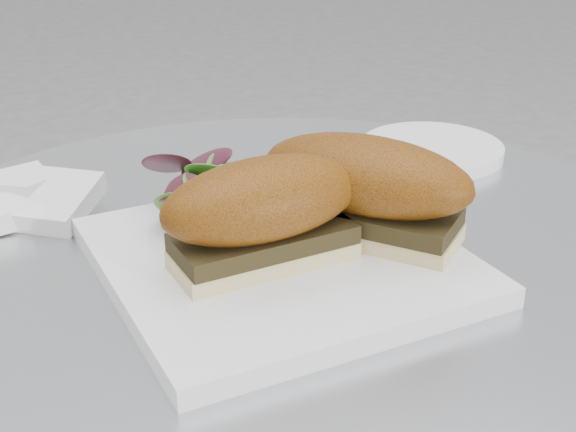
{
  "coord_description": "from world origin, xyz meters",
  "views": [
    {
      "loc": [
        -0.15,
        -0.54,
        1.03
      ],
      "look_at": [
        0.0,
        -0.0,
        0.77
      ],
      "focal_mm": 50.0,
      "sensor_mm": 36.0,
      "label": 1
    }
  ],
  "objects_px": {
    "plate": "(280,260)",
    "saucer": "(432,150)",
    "sandwich_left": "(263,211)",
    "sandwich_right": "(365,186)"
  },
  "relations": [
    {
      "from": "plate",
      "to": "saucer",
      "type": "distance_m",
      "value": 0.29
    },
    {
      "from": "plate",
      "to": "sandwich_left",
      "type": "distance_m",
      "value": 0.05
    },
    {
      "from": "sandwich_right",
      "to": "saucer",
      "type": "relative_size",
      "value": 1.2
    },
    {
      "from": "plate",
      "to": "sandwich_left",
      "type": "height_order",
      "value": "sandwich_left"
    },
    {
      "from": "plate",
      "to": "saucer",
      "type": "xyz_separation_m",
      "value": [
        0.22,
        0.19,
        -0.0
      ]
    },
    {
      "from": "sandwich_left",
      "to": "saucer",
      "type": "relative_size",
      "value": 1.13
    },
    {
      "from": "sandwich_left",
      "to": "sandwich_right",
      "type": "height_order",
      "value": "same"
    },
    {
      "from": "saucer",
      "to": "sandwich_left",
      "type": "bearing_deg",
      "value": -138.23
    },
    {
      "from": "sandwich_left",
      "to": "sandwich_right",
      "type": "relative_size",
      "value": 0.94
    },
    {
      "from": "plate",
      "to": "sandwich_left",
      "type": "relative_size",
      "value": 1.54
    }
  ]
}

